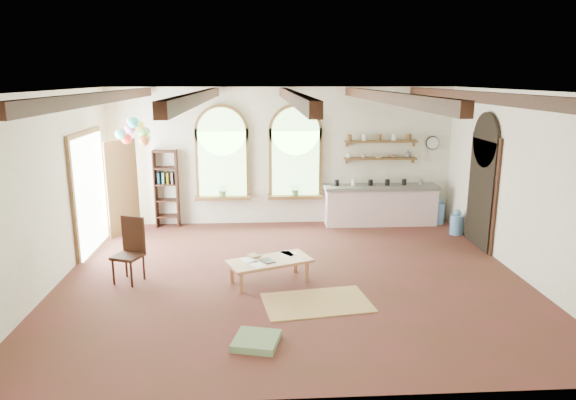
{
  "coord_description": "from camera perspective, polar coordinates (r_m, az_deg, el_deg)",
  "views": [
    {
      "loc": [
        -0.57,
        -8.42,
        3.42
      ],
      "look_at": [
        -0.04,
        0.6,
        1.25
      ],
      "focal_mm": 32.0,
      "sensor_mm": 36.0,
      "label": 1
    }
  ],
  "objects": [
    {
      "name": "floor_cushion",
      "position": [
        6.98,
        -3.54,
        -15.35
      ],
      "size": [
        0.69,
        0.69,
        0.1
      ],
      "primitive_type": "cube",
      "rotation": [
        0.0,
        0.0,
        -0.24
      ],
      "color": "#67865C",
      "rests_on": "floor"
    },
    {
      "name": "tablet",
      "position": [
        8.7,
        -2.32,
        -6.76
      ],
      "size": [
        0.3,
        0.32,
        0.01
      ],
      "primitive_type": "cube",
      "rotation": [
        0.0,
        0.0,
        0.55
      ],
      "color": "black",
      "rests_on": "coffee_table"
    },
    {
      "name": "window_left",
      "position": [
        12.0,
        -7.31,
        4.85
      ],
      "size": [
        1.3,
        0.28,
        2.2
      ],
      "color": "brown",
      "rests_on": "floor"
    },
    {
      "name": "shelf_cup_b",
      "position": [
        12.19,
        8.4,
        4.87
      ],
      "size": [
        0.1,
        0.1,
        0.09
      ],
      "primitive_type": "imported",
      "color": "beige",
      "rests_on": "wall_shelf_lower"
    },
    {
      "name": "potted_plant_right",
      "position": [
        12.04,
        0.86,
        1.21
      ],
      "size": [
        0.27,
        0.23,
        0.3
      ],
      "primitive_type": "imported",
      "color": "#598C4C",
      "rests_on": "window_right"
    },
    {
      "name": "floor",
      "position": [
        9.1,
        0.48,
        -8.54
      ],
      "size": [
        8.0,
        8.0,
        0.0
      ],
      "primitive_type": "plane",
      "color": "#5D2826",
      "rests_on": "ground"
    },
    {
      "name": "shelf_cup_a",
      "position": [
        12.12,
        6.78,
        4.89
      ],
      "size": [
        0.12,
        0.1,
        0.1
      ],
      "primitive_type": "imported",
      "color": "white",
      "rests_on": "wall_shelf_lower"
    },
    {
      "name": "water_jug_a",
      "position": [
        12.76,
        16.24,
        -1.3
      ],
      "size": [
        0.33,
        0.33,
        0.63
      ],
      "color": "#5A8CC2",
      "rests_on": "floor"
    },
    {
      "name": "shelf_bowl_b",
      "position": [
        12.35,
        11.6,
        4.78
      ],
      "size": [
        0.2,
        0.2,
        0.06
      ],
      "primitive_type": "imported",
      "color": "#8C664C",
      "rests_on": "wall_shelf_lower"
    },
    {
      "name": "wall_shelf_lower",
      "position": [
        12.28,
        10.23,
        4.56
      ],
      "size": [
        1.7,
        0.24,
        0.04
      ],
      "primitive_type": "cube",
      "color": "brown",
      "rests_on": "wall_back"
    },
    {
      "name": "coffee_table",
      "position": [
        8.77,
        -2.05,
        -6.95
      ],
      "size": [
        1.53,
        1.11,
        0.4
      ],
      "color": "tan",
      "rests_on": "floor"
    },
    {
      "name": "right_doorway",
      "position": [
        11.14,
        20.66,
        0.63
      ],
      "size": [
        0.1,
        1.3,
        2.4
      ],
      "primitive_type": "cube",
      "color": "black",
      "rests_on": "floor"
    },
    {
      "name": "shelf_bowl_a",
      "position": [
        12.26,
        10.01,
        4.77
      ],
      "size": [
        0.22,
        0.22,
        0.05
      ],
      "primitive_type": "imported",
      "color": "beige",
      "rests_on": "wall_shelf_lower"
    },
    {
      "name": "left_doorway",
      "position": [
        11.0,
        -21.18,
        0.69
      ],
      "size": [
        0.1,
        1.9,
        2.5
      ],
      "primitive_type": "cube",
      "color": "brown",
      "rests_on": "floor"
    },
    {
      "name": "side_chair",
      "position": [
        9.21,
        -17.23,
        -6.77
      ],
      "size": [
        0.57,
        0.57,
        1.11
      ],
      "color": "#381B11",
      "rests_on": "floor"
    },
    {
      "name": "balloon_cluster",
      "position": [
        11.06,
        -16.53,
        7.3
      ],
      "size": [
        0.71,
        0.79,
        1.14
      ],
      "color": "silver",
      "rests_on": "floor"
    },
    {
      "name": "table_book",
      "position": [
        8.91,
        -4.31,
        -6.27
      ],
      "size": [
        0.27,
        0.29,
        0.02
      ],
      "primitive_type": "imported",
      "rotation": [
        0.0,
        0.0,
        0.56
      ],
      "color": "olive",
      "rests_on": "coffee_table"
    },
    {
      "name": "wall_clock",
      "position": [
        12.65,
        15.76,
        6.12
      ],
      "size": [
        0.32,
        0.04,
        0.32
      ],
      "primitive_type": "cylinder",
      "rotation": [
        1.57,
        0.0,
        0.0
      ],
      "color": "black",
      "rests_on": "wall_back"
    },
    {
      "name": "wall_shelf_upper",
      "position": [
        12.23,
        10.31,
        6.41
      ],
      "size": [
        1.7,
        0.24,
        0.04
      ],
      "primitive_type": "cube",
      "color": "brown",
      "rests_on": "wall_back"
    },
    {
      "name": "bookshelf",
      "position": [
        12.19,
        -13.35,
        1.23
      ],
      "size": [
        0.53,
        0.32,
        1.8
      ],
      "color": "#381B11",
      "rests_on": "floor"
    },
    {
      "name": "potted_plant_left",
      "position": [
        12.04,
        -7.23,
        1.1
      ],
      "size": [
        0.27,
        0.23,
        0.3
      ],
      "primitive_type": "imported",
      "color": "#598C4C",
      "rests_on": "window_left"
    },
    {
      "name": "floor_mat",
      "position": [
        8.13,
        3.22,
        -11.3
      ],
      "size": [
        1.76,
        1.23,
        0.02
      ],
      "primitive_type": "cube",
      "rotation": [
        0.0,
        0.0,
        0.15
      ],
      "color": "tan",
      "rests_on": "floor"
    },
    {
      "name": "kitchen_counter",
      "position": [
        12.32,
        10.21,
        -0.51
      ],
      "size": [
        2.68,
        0.62,
        0.94
      ],
      "color": "silver",
      "rests_on": "floor"
    },
    {
      "name": "shelf_vase",
      "position": [
        12.43,
        13.17,
        5.06
      ],
      "size": [
        0.18,
        0.18,
        0.19
      ],
      "primitive_type": "imported",
      "color": "slate",
      "rests_on": "wall_shelf_lower"
    },
    {
      "name": "window_right",
      "position": [
        12.01,
        0.84,
        4.96
      ],
      "size": [
        1.3,
        0.28,
        2.2
      ],
      "color": "brown",
      "rests_on": "floor"
    },
    {
      "name": "water_jug_b",
      "position": [
        12.01,
        18.24,
        -2.5
      ],
      "size": [
        0.29,
        0.29,
        0.57
      ],
      "color": "#5A8CC2",
      "rests_on": "floor"
    },
    {
      "name": "ceiling_beams",
      "position": [
        8.44,
        0.52,
        11.36
      ],
      "size": [
        6.2,
        6.8,
        0.18
      ],
      "primitive_type": null,
      "color": "#381B11",
      "rests_on": "ceiling"
    }
  ]
}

